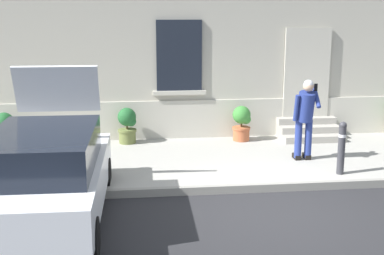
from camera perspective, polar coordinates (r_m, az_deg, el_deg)
The scene contains 10 objects.
ground_plane at distance 8.85m, azimuth 8.42°, elevation -9.11°, with size 80.00×80.00×0.00m, color #232326.
sidewalk at distance 11.40m, azimuth 4.82°, elevation -3.53°, with size 24.00×3.60×0.15m, color #99968E.
curb_edge at distance 9.67m, azimuth 7.00°, elevation -6.63°, with size 24.00×0.12×0.15m, color gray.
entrance_stoop at distance 13.22m, azimuth 12.71°, elevation -0.32°, with size 1.49×0.96×0.48m.
hatchback_car_white at distance 8.41m, azimuth -15.77°, elevation -4.88°, with size 1.86×4.10×2.34m.
bollard_near_person at distance 10.41m, azimuth 16.17°, elevation -1.97°, with size 0.15×0.15×1.04m.
person_on_phone at distance 11.07m, azimuth 12.39°, elevation 1.42°, with size 0.51×0.52×1.74m.
planter_charcoal at distance 12.52m, azimuth -19.91°, elevation -0.26°, with size 0.44×0.44×0.86m.
planter_olive at distance 12.43m, azimuth -7.14°, elevation 0.33°, with size 0.44×0.44×0.86m.
planter_terracotta at distance 12.63m, azimuth 5.52°, elevation 0.57°, with size 0.44×0.44×0.86m.
Camera 1 is at (-2.21, -7.91, 3.31)m, focal length 48.36 mm.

